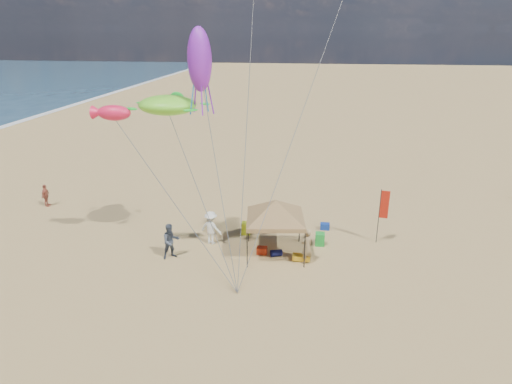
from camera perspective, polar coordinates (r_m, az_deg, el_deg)
ground at (r=19.83m, az=-1.23°, el=-13.97°), size 280.00×280.00×0.00m
canopy_tent at (r=22.30m, az=2.55°, el=-1.32°), size 5.69×5.69×3.54m
feather_flag at (r=24.74m, az=16.16°, el=-2.00°), size 0.48×0.09×3.15m
cooler_red at (r=23.43m, az=0.77°, el=-7.60°), size 0.54×0.38×0.38m
cooler_blue at (r=26.45m, az=8.94°, el=-4.43°), size 0.54×0.38×0.38m
bag_navy at (r=23.22m, az=2.66°, el=-7.93°), size 0.69×0.54×0.36m
bag_orange at (r=26.23m, az=-0.87°, el=-4.41°), size 0.54×0.69×0.36m
chair_green at (r=24.51m, az=8.30°, el=-6.07°), size 0.50×0.50×0.70m
chair_yellow at (r=25.52m, az=-1.30°, el=-4.73°), size 0.50×0.50×0.70m
crate_grey at (r=22.93m, az=6.35°, el=-8.54°), size 0.34×0.30×0.28m
beach_cart at (r=22.87m, az=5.92°, el=-8.43°), size 0.90×0.50×0.24m
person_near_a at (r=22.37m, az=6.61°, el=-7.01°), size 0.81×0.80×1.88m
person_near_b at (r=23.12m, az=-11.00°, el=-6.29°), size 1.17×1.13×1.90m
person_near_c at (r=24.29m, az=-5.85°, el=-4.64°), size 1.37×1.01×1.90m
person_far_a at (r=32.48m, az=-25.66°, el=-0.40°), size 0.45×0.92×1.52m
turtle_kite at (r=21.80m, az=-11.43°, el=11.00°), size 3.20×2.75×0.94m
fish_kite at (r=21.69m, az=-17.98°, el=9.76°), size 1.79×1.24×0.72m
squid_kite at (r=20.67m, az=-7.34°, el=16.68°), size 1.43×1.43×2.85m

